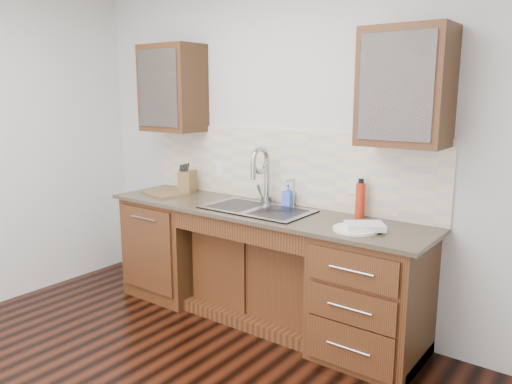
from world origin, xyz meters
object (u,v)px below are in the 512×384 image
Objects in this scene: soap_bottle at (288,195)px; cutting_board at (164,193)px; plate at (356,229)px; knife_block at (188,182)px; water_bottle at (360,200)px.

cutting_board is (-1.13, -0.28, -0.08)m from soap_bottle.
plate is at bearing -23.13° from soap_bottle.
cutting_board is (-0.14, -0.17, -0.09)m from knife_block.
soap_bottle is 0.83m from plate.
cutting_board is at bearing -148.92° from knife_block.
plate is 0.81× the size of cutting_board.
knife_block is (-0.99, -0.11, 0.01)m from soap_bottle.
water_bottle reaches higher than soap_bottle.
soap_bottle is at bearing 13.96° from cutting_board.
knife_block is 0.23m from cutting_board.
water_bottle is 0.85× the size of plate.
soap_bottle is 0.57× the size of plate.
cutting_board is (-1.88, 0.06, -0.00)m from plate.
soap_bottle is 0.85× the size of knife_block.
water_bottle is at bearing 111.12° from plate.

